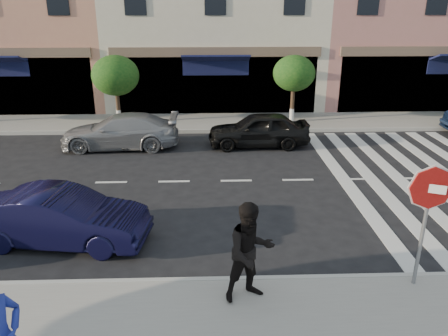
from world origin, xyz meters
TOP-DOWN VIEW (x-y plane):
  - ground at (0.00, 0.00)m, footprint 120.00×120.00m
  - sidewalk_far at (0.00, 11.00)m, footprint 60.00×3.00m
  - building_centre at (-0.50, 17.00)m, footprint 11.00×9.00m
  - street_tree_wb at (-5.00, 10.80)m, footprint 2.10×2.10m
  - street_tree_c at (3.00, 10.80)m, footprint 1.90×1.90m
  - stop_sign at (3.19, -1.79)m, footprint 0.83×0.37m
  - walker at (-0.12, -2.09)m, footprint 1.14×1.02m
  - car_near_mid at (-4.33, 0.30)m, footprint 4.17×1.93m
  - car_far_left at (-4.33, 7.60)m, footprint 4.56×1.90m
  - car_far_mid at (1.09, 7.60)m, footprint 3.98×1.66m

SIDE VIEW (x-z plane):
  - ground at x=0.00m, z-range 0.00..0.00m
  - sidewalk_far at x=0.00m, z-range 0.00..0.15m
  - car_far_left at x=-4.33m, z-range 0.00..1.32m
  - car_near_mid at x=-4.33m, z-range 0.00..1.33m
  - car_far_mid at x=1.09m, z-range 0.00..1.35m
  - walker at x=-0.12m, z-range 0.15..2.09m
  - stop_sign at x=3.19m, z-range 0.72..3.24m
  - street_tree_wb at x=-5.00m, z-range 0.78..3.84m
  - street_tree_c at x=3.00m, z-range 0.84..3.87m
  - building_centre at x=-0.50m, z-range 0.00..11.00m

